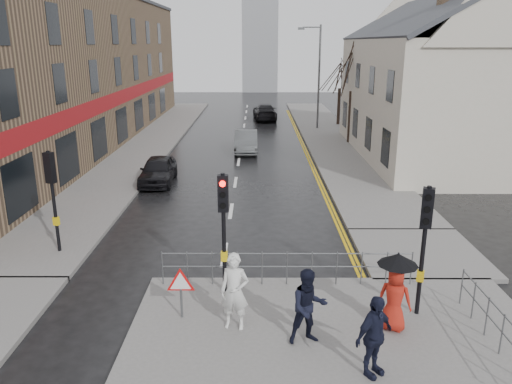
{
  "coord_description": "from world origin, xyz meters",
  "views": [
    {
      "loc": [
        1.1,
        -12.38,
        6.81
      ],
      "look_at": [
        1.06,
        4.35,
        1.78
      ],
      "focal_mm": 35.0,
      "sensor_mm": 36.0,
      "label": 1
    }
  ],
  "objects_px": {
    "pedestrian_a": "(235,291)",
    "pedestrian_with_umbrella": "(396,288)",
    "pedestrian_d": "(374,336)",
    "car_parked": "(158,170)",
    "car_mid": "(246,142)",
    "pedestrian_b": "(309,307)"
  },
  "relations": [
    {
      "from": "pedestrian_a",
      "to": "pedestrian_with_umbrella",
      "type": "height_order",
      "value": "pedestrian_with_umbrella"
    },
    {
      "from": "pedestrian_with_umbrella",
      "to": "car_mid",
      "type": "bearing_deg",
      "value": 100.76
    },
    {
      "from": "pedestrian_d",
      "to": "car_parked",
      "type": "bearing_deg",
      "value": 77.88
    },
    {
      "from": "pedestrian_a",
      "to": "car_mid",
      "type": "distance_m",
      "value": 20.98
    },
    {
      "from": "pedestrian_b",
      "to": "car_mid",
      "type": "relative_size",
      "value": 0.44
    },
    {
      "from": "pedestrian_a",
      "to": "pedestrian_d",
      "type": "xyz_separation_m",
      "value": [
        2.93,
        -1.8,
        -0.06
      ]
    },
    {
      "from": "pedestrian_a",
      "to": "pedestrian_with_umbrella",
      "type": "distance_m",
      "value": 3.82
    },
    {
      "from": "pedestrian_a",
      "to": "car_parked",
      "type": "xyz_separation_m",
      "value": [
        -4.43,
        13.51,
        -0.43
      ]
    },
    {
      "from": "pedestrian_a",
      "to": "pedestrian_with_umbrella",
      "type": "relative_size",
      "value": 0.97
    },
    {
      "from": "pedestrian_b",
      "to": "car_mid",
      "type": "distance_m",
      "value": 21.68
    },
    {
      "from": "pedestrian_d",
      "to": "car_mid",
      "type": "height_order",
      "value": "pedestrian_d"
    },
    {
      "from": "pedestrian_a",
      "to": "pedestrian_d",
      "type": "relative_size",
      "value": 1.07
    },
    {
      "from": "pedestrian_d",
      "to": "pedestrian_with_umbrella",
      "type": "bearing_deg",
      "value": 25.02
    },
    {
      "from": "car_parked",
      "to": "pedestrian_a",
      "type": "bearing_deg",
      "value": -73.12
    },
    {
      "from": "pedestrian_b",
      "to": "pedestrian_with_umbrella",
      "type": "bearing_deg",
      "value": 2.48
    },
    {
      "from": "pedestrian_a",
      "to": "car_parked",
      "type": "bearing_deg",
      "value": 118.34
    },
    {
      "from": "car_parked",
      "to": "car_mid",
      "type": "distance_m",
      "value": 8.59
    },
    {
      "from": "pedestrian_b",
      "to": "pedestrian_d",
      "type": "relative_size",
      "value": 1.01
    },
    {
      "from": "pedestrian_a",
      "to": "car_parked",
      "type": "relative_size",
      "value": 0.49
    },
    {
      "from": "car_mid",
      "to": "pedestrian_a",
      "type": "bearing_deg",
      "value": -90.45
    },
    {
      "from": "pedestrian_a",
      "to": "pedestrian_b",
      "type": "distance_m",
      "value": 1.82
    },
    {
      "from": "pedestrian_a",
      "to": "pedestrian_d",
      "type": "height_order",
      "value": "pedestrian_a"
    }
  ]
}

